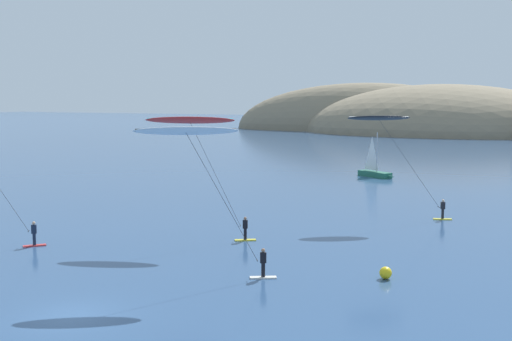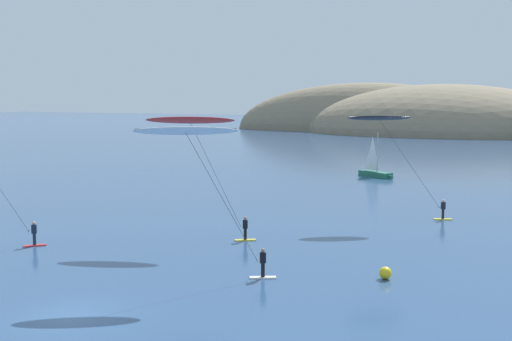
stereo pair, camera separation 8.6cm
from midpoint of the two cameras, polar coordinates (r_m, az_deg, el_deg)
ground_plane at (r=31.85m, az=-16.03°, el=-12.28°), size 600.00×600.00×0.00m
headland_island at (r=186.88m, az=15.57°, el=3.25°), size 120.29×52.21×28.40m
sailboat_near at (r=82.37m, az=10.74°, el=-0.15°), size 5.54×3.98×5.70m
kitesurfer_white at (r=35.00m, az=-5.59°, el=2.44°), size 7.18×4.57×8.64m
kitesurfer_black at (r=53.01m, az=11.41°, el=3.89°), size 8.21×5.01×8.72m
kitesurfer_red at (r=45.18m, az=-5.46°, el=3.69°), size 7.63×3.40×8.85m
marker_buoy at (r=37.01m, az=11.49°, el=-8.91°), size 0.70×0.70×0.70m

